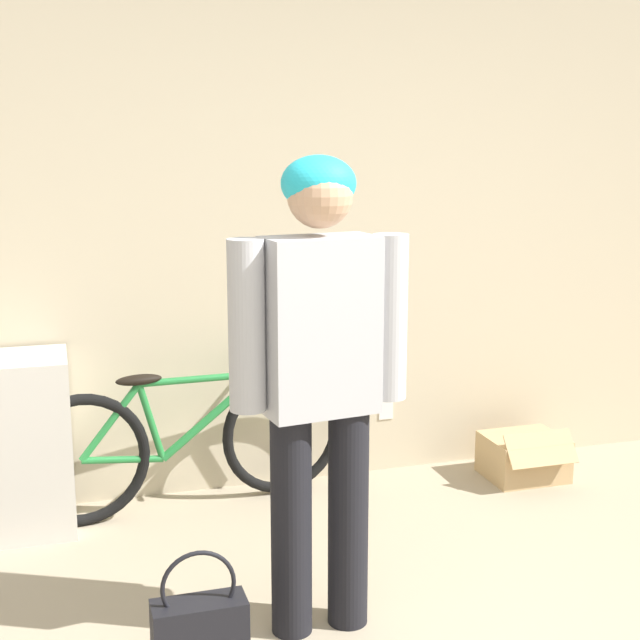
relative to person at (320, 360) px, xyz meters
The scene contains 5 objects.
wall_back 1.51m from the person, 79.92° to the left, with size 8.00×0.07×2.60m.
person is the anchor object (origin of this frame).
bicycle 1.44m from the person, 104.17° to the left, with size 1.65×0.46×0.72m.
handbag 1.02m from the person, 167.90° to the right, with size 0.33×0.14×0.42m.
cardboard_box 2.07m from the person, 36.84° to the left, with size 0.41×0.40×0.29m.
Camera 1 is at (-1.14, -1.79, 1.80)m, focal length 50.00 mm.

